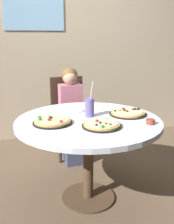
{
  "coord_description": "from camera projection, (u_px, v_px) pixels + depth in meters",
  "views": [
    {
      "loc": [
        -0.48,
        -2.05,
        1.41
      ],
      "look_at": [
        0.0,
        0.05,
        0.8
      ],
      "focal_mm": 42.4,
      "sensor_mm": 36.0,
      "label": 1
    }
  ],
  "objects": [
    {
      "name": "plate_small",
      "position": [
        74.0,
        110.0,
        2.47
      ],
      "size": [
        0.18,
        0.18,
        0.01
      ],
      "primitive_type": "cylinder",
      "color": "white",
      "rests_on": "dining_table"
    },
    {
      "name": "pizza_pepperoni",
      "position": [
        52.0,
        121.0,
        2.1
      ],
      "size": [
        0.32,
        0.32,
        0.05
      ],
      "color": "black",
      "rests_on": "dining_table"
    },
    {
      "name": "wall_with_window",
      "position": [
        60.0,
        34.0,
        3.63
      ],
      "size": [
        5.2,
        0.14,
        2.9
      ],
      "color": "tan",
      "rests_on": "ground_plane"
    },
    {
      "name": "ground_plane",
      "position": [
        88.0,
        198.0,
        2.41
      ],
      "size": [
        8.0,
        8.0,
        0.0
      ],
      "primitive_type": "plane",
      "color": "brown"
    },
    {
      "name": "chair_wooden",
      "position": [
        69.0,
        112.0,
        3.24
      ],
      "size": [
        0.43,
        0.43,
        0.95
      ],
      "color": "#382619",
      "rests_on": "ground_plane"
    },
    {
      "name": "pizza_cheese",
      "position": [
        102.0,
        125.0,
        2.02
      ],
      "size": [
        0.31,
        0.31,
        0.05
      ],
      "color": "black",
      "rests_on": "dining_table"
    },
    {
      "name": "soda_cup",
      "position": [
        90.0,
        107.0,
        2.27
      ],
      "size": [
        0.08,
        0.08,
        0.31
      ],
      "color": "#6659A5",
      "rests_on": "dining_table"
    },
    {
      "name": "pizza_veggie",
      "position": [
        128.0,
        113.0,
        2.34
      ],
      "size": [
        0.33,
        0.33,
        0.05
      ],
      "color": "black",
      "rests_on": "dining_table"
    },
    {
      "name": "sauce_bowl",
      "position": [
        150.0,
        122.0,
        2.08
      ],
      "size": [
        0.07,
        0.07,
        0.04
      ],
      "primitive_type": "cylinder",
      "color": "brown",
      "rests_on": "dining_table"
    },
    {
      "name": "diner_child",
      "position": [
        72.0,
        120.0,
        3.08
      ],
      "size": [
        0.28,
        0.42,
        1.08
      ],
      "color": "#3F4766",
      "rests_on": "ground_plane"
    },
    {
      "name": "dining_table",
      "position": [
        88.0,
        130.0,
        2.23
      ],
      "size": [
        1.22,
        1.22,
        0.75
      ],
      "color": "silver",
      "rests_on": "ground_plane"
    }
  ]
}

